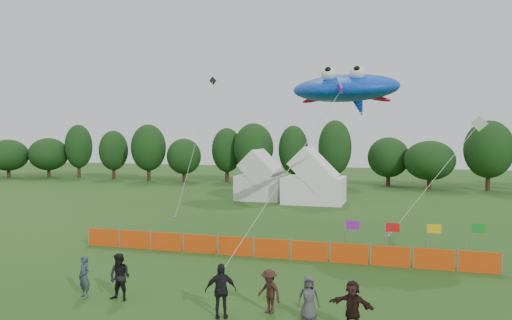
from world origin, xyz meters
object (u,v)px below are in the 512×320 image
(tent_left, at_px, (261,179))
(spectator_b, at_px, (120,277))
(tent_right, at_px, (314,182))
(spectator_f, at_px, (352,305))
(stingray_kite, at_px, (347,89))
(spectator_e, at_px, (309,298))
(barrier_fence, at_px, (271,248))
(spectator_c, at_px, (269,291))
(spectator_d, at_px, (221,290))
(spectator_a, at_px, (84,277))

(tent_left, relative_size, spectator_b, 2.43)
(tent_right, height_order, spectator_f, tent_right)
(tent_right, xyz_separation_m, spectator_f, (6.25, -29.69, -1.18))
(tent_right, height_order, stingray_kite, stingray_kite)
(spectator_e, relative_size, spectator_f, 0.94)
(barrier_fence, distance_m, spectator_e, 8.74)
(spectator_c, xyz_separation_m, spectator_d, (-1.54, -0.87, 0.16))
(barrier_fence, bearing_deg, spectator_a, -124.13)
(spectator_d, height_order, spectator_e, spectator_d)
(spectator_a, relative_size, spectator_e, 1.07)
(tent_right, bearing_deg, spectator_d, -86.76)
(tent_right, bearing_deg, spectator_e, -80.83)
(barrier_fence, distance_m, spectator_d, 8.65)
(tent_left, bearing_deg, spectator_a, -87.60)
(tent_right, xyz_separation_m, barrier_fence, (1.30, -21.19, -1.51))
(spectator_d, distance_m, spectator_e, 3.09)
(tent_right, distance_m, barrier_fence, 21.28)
(spectator_a, xyz_separation_m, spectator_b, (1.53, 0.10, 0.08))
(tent_left, bearing_deg, barrier_fence, -73.15)
(barrier_fence, xyz_separation_m, stingray_kite, (3.14, 6.59, 8.73))
(spectator_c, xyz_separation_m, spectator_f, (3.02, -0.74, 0.02))
(spectator_d, bearing_deg, tent_left, 75.06)
(spectator_a, height_order, stingray_kite, stingray_kite)
(spectator_e, bearing_deg, spectator_b, 169.17)
(tent_right, distance_m, spectator_d, 29.88)
(spectator_e, bearing_deg, tent_right, 88.35)
(barrier_fence, bearing_deg, spectator_b, -116.35)
(spectator_d, height_order, stingray_kite, stingray_kite)
(spectator_d, height_order, spectator_f, spectator_d)
(spectator_a, height_order, spectator_d, spectator_d)
(spectator_a, distance_m, spectator_e, 8.93)
(tent_right, xyz_separation_m, spectator_c, (3.23, -28.95, -1.21))
(barrier_fence, height_order, spectator_f, spectator_f)
(tent_left, bearing_deg, spectator_f, -69.21)
(tent_left, height_order, tent_right, tent_right)
(spectator_c, bearing_deg, spectator_e, 18.95)
(barrier_fence, relative_size, stingray_kite, 1.11)
(spectator_b, relative_size, spectator_d, 0.95)
(spectator_e, bearing_deg, stingray_kite, 80.27)
(barrier_fence, height_order, stingray_kite, stingray_kite)
(tent_right, height_order, spectator_b, tent_right)
(spectator_b, height_order, stingray_kite, stingray_kite)
(barrier_fence, height_order, spectator_d, spectator_d)
(barrier_fence, bearing_deg, spectator_f, -59.81)
(spectator_c, bearing_deg, spectator_b, -147.77)
(spectator_b, xyz_separation_m, spectator_d, (4.37, -0.59, 0.04))
(tent_left, height_order, spectator_a, tent_left)
(spectator_a, bearing_deg, barrier_fence, 80.20)
(spectator_a, relative_size, spectator_f, 1.01)
(tent_right, distance_m, spectator_a, 29.65)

